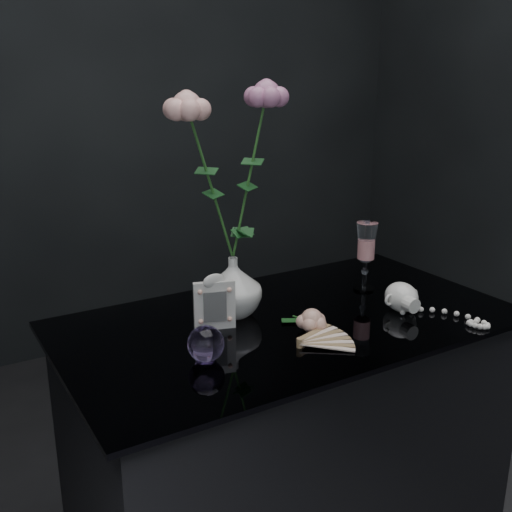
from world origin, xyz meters
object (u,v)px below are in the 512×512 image
loose_rose (312,320)px  pearl_jar (402,296)px  vase (233,287)px  paperweight (206,344)px  picture_frame (214,302)px  wine_glass (366,257)px

loose_rose → pearl_jar: size_ratio=0.58×
vase → paperweight: bearing=-131.7°
picture_frame → paperweight: 0.16m
vase → picture_frame: size_ratio=1.09×
picture_frame → paperweight: picture_frame is taller
vase → wine_glass: 0.38m
loose_rose → wine_glass: bearing=22.9°
paperweight → pearl_jar: 0.52m
paperweight → loose_rose: size_ratio=0.49×
wine_glass → paperweight: wine_glass is taller
vase → wine_glass: bearing=-4.1°
paperweight → loose_rose: 0.26m
wine_glass → loose_rose: 0.31m
wine_glass → loose_rose: wine_glass is taller
picture_frame → pearl_jar: 0.45m
pearl_jar → picture_frame: bearing=165.5°
wine_glass → loose_rose: bearing=-152.5°
loose_rose → pearl_jar: pearl_jar is taller
paperweight → vase: bearing=48.3°
vase → wine_glass: size_ratio=0.77×
vase → paperweight: (-0.16, -0.18, -0.03)m
paperweight → pearl_jar: bearing=-0.2°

